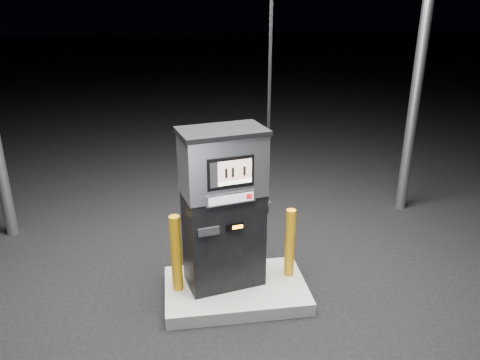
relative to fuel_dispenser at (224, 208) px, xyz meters
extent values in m
plane|color=black|center=(0.12, -0.10, -1.08)|extent=(80.00, 80.00, 0.00)
cube|color=slate|center=(0.12, -0.10, -1.01)|extent=(1.60, 1.00, 0.15)
cylinder|color=gray|center=(3.12, 1.90, 1.17)|extent=(0.16, 0.16, 4.50)
cube|color=black|center=(0.00, 0.00, -0.38)|extent=(0.92, 0.65, 1.10)
cube|color=#ADADB4|center=(0.00, 0.00, 0.50)|extent=(0.94, 0.67, 0.66)
cube|color=black|center=(0.00, 0.00, 0.86)|extent=(0.98, 0.71, 0.05)
cube|color=black|center=(0.05, -0.25, 0.50)|extent=(0.49, 0.13, 0.33)
cube|color=tan|center=(0.09, -0.25, 0.52)|extent=(0.35, 0.08, 0.21)
cube|color=white|center=(0.09, -0.25, 0.39)|extent=(0.35, 0.08, 0.04)
cube|color=#ADADB4|center=(0.05, -0.25, 0.21)|extent=(0.52, 0.14, 0.12)
cube|color=#A9ABB1|center=(0.05, -0.26, 0.21)|extent=(0.47, 0.10, 0.09)
cube|color=#AB0B11|center=(0.24, -0.22, 0.21)|extent=(0.06, 0.02, 0.06)
cube|color=black|center=(0.09, -0.24, -0.12)|extent=(0.19, 0.06, 0.08)
cube|color=orange|center=(0.12, -0.24, -0.12)|extent=(0.11, 0.03, 0.04)
cube|color=black|center=(-0.19, -0.30, -0.12)|extent=(0.23, 0.07, 0.09)
cube|color=black|center=(0.45, 0.10, -0.01)|extent=(0.12, 0.17, 0.22)
cylinder|color=gray|center=(0.50, 0.11, -0.01)|extent=(0.10, 0.20, 0.06)
cylinder|color=black|center=(0.49, 0.06, 1.46)|extent=(0.04, 0.04, 2.73)
cylinder|color=#C6850B|center=(-0.54, -0.07, -0.48)|extent=(0.14, 0.14, 0.90)
cylinder|color=#C6850B|center=(0.77, 0.02, -0.51)|extent=(0.12, 0.12, 0.84)
camera|label=1|loc=(-0.51, -4.58, 2.14)|focal=35.00mm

